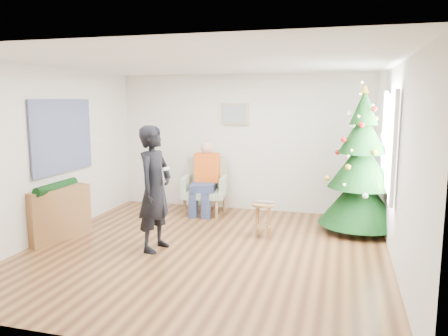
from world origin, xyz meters
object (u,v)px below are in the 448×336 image
(christmas_tree, at_px, (362,167))
(console, at_px, (58,214))
(armchair, at_px, (205,193))
(stool, at_px, (263,220))
(standing_man, at_px, (155,189))

(christmas_tree, bearing_deg, console, -159.52)
(armchair, xyz_separation_m, console, (-1.68, -2.10, 0.02))
(console, bearing_deg, stool, 36.99)
(standing_man, bearing_deg, console, 96.70)
(stool, bearing_deg, armchair, 138.77)
(stool, bearing_deg, christmas_tree, 26.03)
(stool, height_order, standing_man, standing_man)
(standing_man, height_order, console, standing_man)
(christmas_tree, height_order, standing_man, christmas_tree)
(christmas_tree, relative_size, armchair, 2.28)
(armchair, bearing_deg, christmas_tree, -17.84)
(christmas_tree, height_order, console, christmas_tree)
(armchair, bearing_deg, stool, -49.93)
(stool, relative_size, console, 0.54)
(armchair, bearing_deg, standing_man, -100.14)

